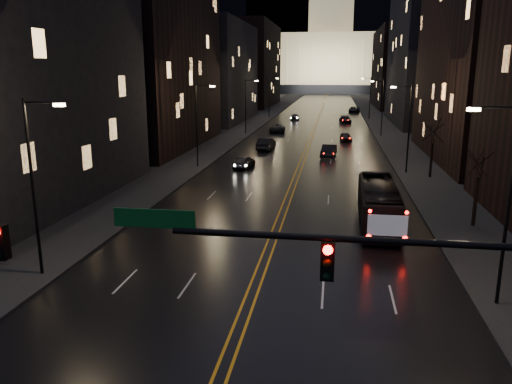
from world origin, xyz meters
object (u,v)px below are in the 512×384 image
at_px(oncoming_car_a, 244,162).
at_px(oncoming_car_b, 266,144).
at_px(bus, 378,204).
at_px(receding_car_a, 329,151).
at_px(traffic_signal, 425,285).

distance_m(oncoming_car_a, oncoming_car_b, 13.24).
xyz_separation_m(bus, receding_car_a, (-3.72, 27.53, -0.71)).
xyz_separation_m(bus, oncoming_car_a, (-12.67, 18.68, -0.72)).
distance_m(traffic_signal, oncoming_car_b, 54.94).
bearing_deg(traffic_signal, receding_car_a, 93.39).
bearing_deg(bus, oncoming_car_b, 111.81).
bearing_deg(traffic_signal, oncoming_car_b, 101.85).
distance_m(traffic_signal, bus, 22.01).
xyz_separation_m(oncoming_car_b, receding_car_a, (8.33, -4.37, -0.06)).
height_order(oncoming_car_b, receding_car_a, oncoming_car_b).
height_order(oncoming_car_a, receding_car_a, receding_car_a).
xyz_separation_m(traffic_signal, receding_car_a, (-2.92, 49.23, -4.36)).
bearing_deg(bus, oncoming_car_a, 125.26).
distance_m(traffic_signal, oncoming_car_a, 42.30).
relative_size(traffic_signal, bus, 1.66).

